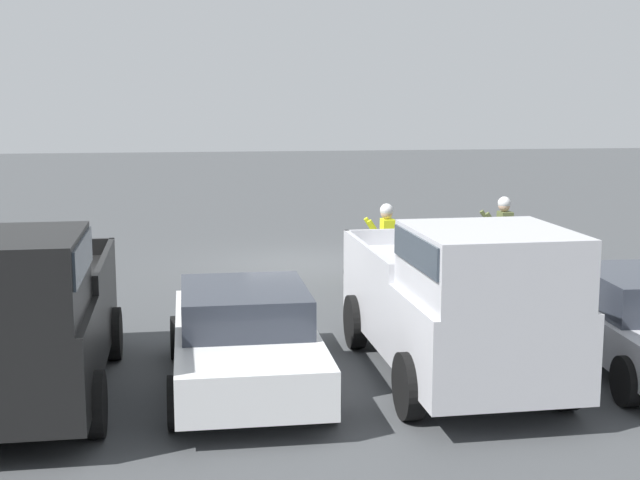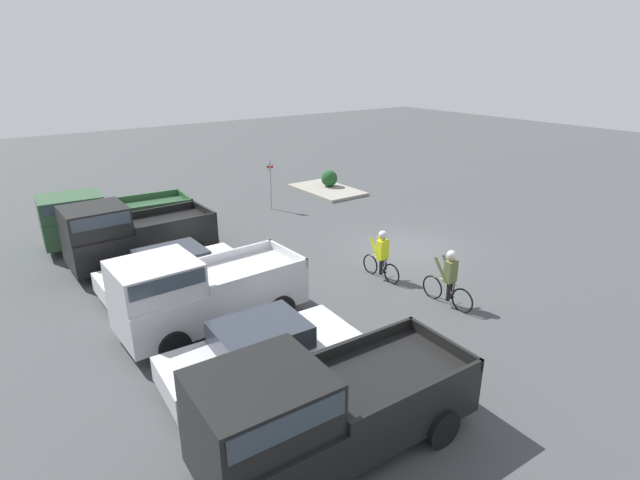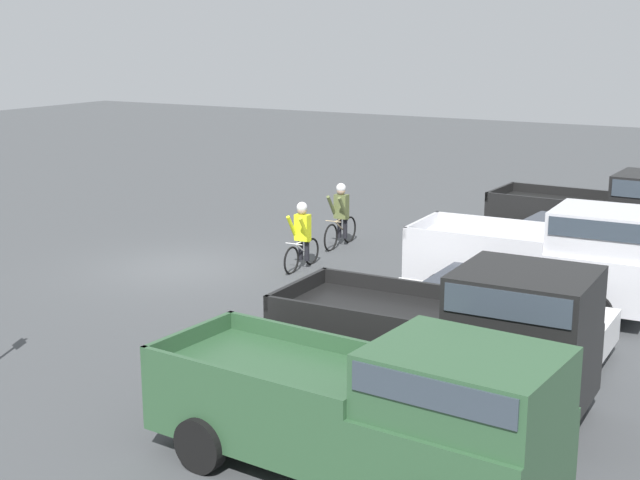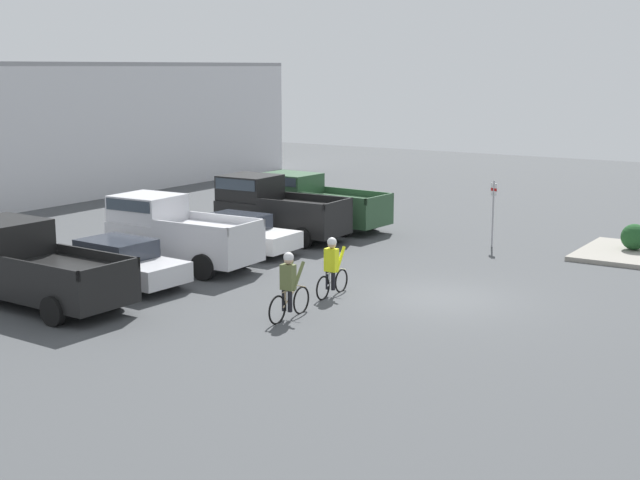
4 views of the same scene
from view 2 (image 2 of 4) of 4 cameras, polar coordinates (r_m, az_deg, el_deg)
name	(u,v)px [view 2 (image 2 of 4)]	position (r m, az deg, el deg)	size (l,w,h in m)	color
ground_plane	(406,248)	(19.50, 9.83, -0.95)	(80.00, 80.00, 0.00)	#424447
pickup_truck_0	(317,409)	(9.31, -0.40, -18.72)	(2.40, 5.43, 2.22)	black
sedan_0	(261,351)	(11.67, -6.78, -12.49)	(2.12, 4.56, 1.39)	silver
pickup_truck_1	(199,291)	(13.57, -13.71, -5.71)	(2.29, 5.01, 2.27)	silver
sedan_1	(173,270)	(16.28, -16.48, -3.34)	(2.02, 4.40, 1.35)	white
pickup_truck_2	(129,234)	(18.50, -20.97, 0.67)	(2.28, 4.92, 2.33)	black
pickup_truck_3	(106,217)	(21.16, -23.24, 2.47)	(2.43, 5.59, 2.10)	#2D5133
cyclist_0	(382,254)	(16.49, 7.07, -1.60)	(1.71, 0.46, 1.70)	black
cyclist_1	(449,277)	(15.10, 14.53, -4.16)	(1.87, 0.46, 1.77)	black
fire_lane_sign	(271,180)	(23.88, -5.68, 6.86)	(0.16, 0.28, 2.39)	#9E9EA3
curb_island	(327,190)	(27.38, 0.81, 5.76)	(4.12, 2.48, 0.15)	gray
shrub	(329,178)	(27.73, 1.06, 7.07)	(0.90, 0.90, 0.90)	#1E4C23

